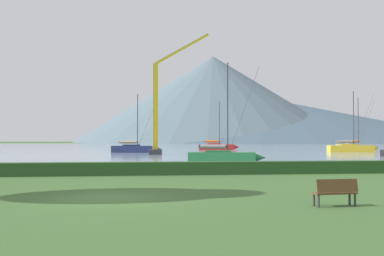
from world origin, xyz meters
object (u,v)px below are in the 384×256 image
(sailboat_slip_1, at_px, (356,147))
(dock_crane, at_px, (158,112))
(sailboat_slip_4, at_px, (135,148))
(sailboat_slip_7, at_px, (217,146))
(sailboat_slip_6, at_px, (223,156))
(park_bench_under_tree, at_px, (335,191))
(sailboat_slip_0, at_px, (351,148))

(sailboat_slip_1, distance_m, dock_crane, 51.70)
(dock_crane, bearing_deg, sailboat_slip_4, 108.53)
(sailboat_slip_4, height_order, dock_crane, dock_crane)
(dock_crane, bearing_deg, sailboat_slip_7, 63.94)
(sailboat_slip_6, distance_m, dock_crane, 25.23)
(dock_crane, bearing_deg, park_bench_under_tree, -85.42)
(sailboat_slip_7, distance_m, park_bench_under_tree, 82.31)
(sailboat_slip_4, relative_size, dock_crane, 0.55)
(sailboat_slip_4, height_order, park_bench_under_tree, sailboat_slip_4)
(sailboat_slip_4, distance_m, sailboat_slip_7, 26.05)
(sailboat_slip_6, xyz_separation_m, park_bench_under_tree, (-1.47, -28.09, -0.11))
(sailboat_slip_1, xyz_separation_m, dock_crane, (-45.11, -24.59, 5.79))
(park_bench_under_tree, bearing_deg, sailboat_slip_1, 56.85)
(sailboat_slip_0, bearing_deg, sailboat_slip_4, -173.36)
(sailboat_slip_0, relative_size, sailboat_slip_4, 1.09)
(sailboat_slip_4, distance_m, sailboat_slip_6, 36.19)
(sailboat_slip_1, xyz_separation_m, sailboat_slip_7, (-30.59, 5.11, -0.01))
(sailboat_slip_4, bearing_deg, sailboat_slip_7, 56.48)
(sailboat_slip_0, xyz_separation_m, dock_crane, (-36.10, -9.35, 5.80))
(sailboat_slip_0, distance_m, sailboat_slip_4, 39.85)
(sailboat_slip_4, bearing_deg, dock_crane, -60.56)
(sailboat_slip_7, relative_size, dock_crane, 0.57)
(sailboat_slip_1, bearing_deg, sailboat_slip_4, -158.10)
(sailboat_slip_6, height_order, dock_crane, dock_crane)
(sailboat_slip_1, relative_size, sailboat_slip_7, 1.08)
(sailboat_slip_6, height_order, park_bench_under_tree, sailboat_slip_6)
(sailboat_slip_0, xyz_separation_m, sailboat_slip_6, (-30.47, -33.22, -0.12))
(sailboat_slip_6, relative_size, sailboat_slip_7, 0.92)
(sailboat_slip_6, relative_size, park_bench_under_tree, 6.40)
(sailboat_slip_0, xyz_separation_m, park_bench_under_tree, (-31.94, -61.31, -0.23))
(sailboat_slip_4, relative_size, sailboat_slip_7, 0.95)
(sailboat_slip_4, bearing_deg, sailboat_slip_0, 8.40)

